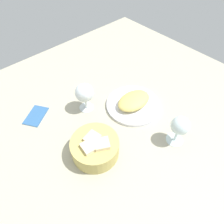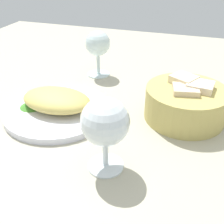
{
  "view_description": "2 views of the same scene",
  "coord_description": "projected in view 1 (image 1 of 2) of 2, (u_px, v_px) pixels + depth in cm",
  "views": [
    {
      "loc": [
        38.91,
        35.53,
        67.33
      ],
      "look_at": [
        2.19,
        -4.82,
        4.11
      ],
      "focal_mm": 32.41,
      "sensor_mm": 36.0,
      "label": 1
    },
    {
      "loc": [
        18.79,
        -51.1,
        33.22
      ],
      "look_at": [
        3.67,
        -4.75,
        3.41
      ],
      "focal_mm": 44.1,
      "sensor_mm": 36.0,
      "label": 2
    }
  ],
  "objects": [
    {
      "name": "bread_basket",
      "position": [
        95.0,
        147.0,
        0.73
      ],
      "size": [
        17.46,
        17.46,
        8.84
      ],
      "color": "tan",
      "rests_on": "ground_plane"
    },
    {
      "name": "ground_plane",
      "position": [
        123.0,
        124.0,
        0.86
      ],
      "size": [
        140.0,
        140.0,
        2.0
      ],
      "primitive_type": "cube",
      "color": "#ACA78F"
    },
    {
      "name": "wine_glass_near",
      "position": [
        84.0,
        93.0,
        0.84
      ],
      "size": [
        8.0,
        8.0,
        13.33
      ],
      "color": "silver",
      "rests_on": "ground_plane"
    },
    {
      "name": "wine_glass_far",
      "position": [
        180.0,
        127.0,
        0.73
      ],
      "size": [
        7.02,
        7.02,
        12.95
      ],
      "color": "silver",
      "rests_on": "ground_plane"
    },
    {
      "name": "lettuce_garnish",
      "position": [
        140.0,
        95.0,
        0.93
      ],
      "size": [
        5.19,
        5.19,
        1.35
      ],
      "primitive_type": "cone",
      "color": "#448B2E",
      "rests_on": "plate"
    },
    {
      "name": "folded_napkin",
      "position": [
        36.0,
        115.0,
        0.87
      ],
      "size": [
        13.04,
        11.91,
        0.8
      ],
      "primitive_type": "cube",
      "rotation": [
        0.0,
        0.0,
        0.58
      ],
      "color": "#305E95",
      "rests_on": "ground_plane"
    },
    {
      "name": "plate",
      "position": [
        133.0,
        105.0,
        0.91
      ],
      "size": [
        24.12,
        24.12,
        1.4
      ],
      "primitive_type": "cylinder",
      "color": "silver",
      "rests_on": "ground_plane"
    },
    {
      "name": "omelette",
      "position": [
        134.0,
        101.0,
        0.89
      ],
      "size": [
        16.53,
        11.29,
        4.13
      ],
      "primitive_type": "ellipsoid",
      "rotation": [
        0.0,
        0.0,
        -0.05
      ],
      "color": "#D4BD60",
      "rests_on": "plate"
    }
  ]
}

